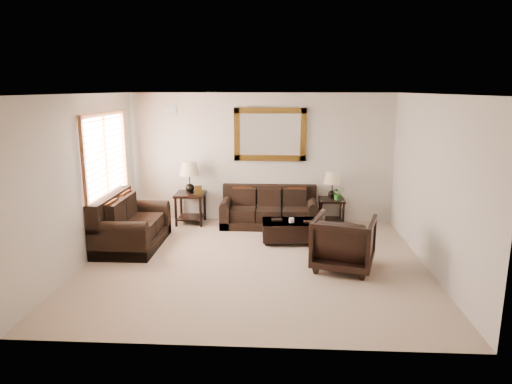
# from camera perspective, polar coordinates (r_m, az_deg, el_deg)

# --- Properties ---
(room) EXTENTS (5.51, 5.01, 2.71)m
(room) POSITION_cam_1_polar(r_m,az_deg,el_deg) (7.16, -0.23, 1.29)
(room) COLOR tan
(room) RESTS_ON ground
(window) EXTENTS (0.07, 1.96, 1.66)m
(window) POSITION_cam_1_polar(r_m,az_deg,el_deg) (8.59, -18.19, 3.93)
(window) COLOR white
(window) RESTS_ON room
(mirror) EXTENTS (1.50, 0.06, 1.10)m
(mirror) POSITION_cam_1_polar(r_m,az_deg,el_deg) (9.52, 1.77, 7.20)
(mirror) COLOR #47320E
(mirror) RESTS_ON room
(air_vent) EXTENTS (0.25, 0.02, 0.18)m
(air_vent) POSITION_cam_1_polar(r_m,az_deg,el_deg) (9.77, -10.71, 10.07)
(air_vent) COLOR #999999
(air_vent) RESTS_ON room
(sofa) EXTENTS (1.97, 0.85, 0.80)m
(sofa) POSITION_cam_1_polar(r_m,az_deg,el_deg) (9.45, 1.65, -2.46)
(sofa) COLOR black
(sofa) RESTS_ON room
(loveseat) EXTENTS (0.99, 1.67, 0.94)m
(loveseat) POSITION_cam_1_polar(r_m,az_deg,el_deg) (8.53, -15.57, -4.27)
(loveseat) COLOR black
(loveseat) RESTS_ON room
(end_table_left) EXTENTS (0.60, 0.60, 1.32)m
(end_table_left) POSITION_cam_1_polar(r_m,az_deg,el_deg) (9.55, -8.27, 1.07)
(end_table_left) COLOR black
(end_table_left) RESTS_ON room
(end_table_right) EXTENTS (0.52, 0.52, 1.13)m
(end_table_right) POSITION_cam_1_polar(r_m,az_deg,el_deg) (9.49, 9.49, 0.22)
(end_table_right) COLOR black
(end_table_right) RESTS_ON room
(coffee_table) EXTENTS (1.21, 0.70, 0.50)m
(coffee_table) POSITION_cam_1_polar(r_m,az_deg,el_deg) (8.46, 4.73, -4.64)
(coffee_table) COLOR black
(coffee_table) RESTS_ON room
(armchair) EXTENTS (1.11, 1.07, 0.93)m
(armchair) POSITION_cam_1_polar(r_m,az_deg,el_deg) (7.30, 10.92, -5.90)
(armchair) COLOR black
(armchair) RESTS_ON floor
(potted_plant) EXTENTS (0.33, 0.35, 0.22)m
(potted_plant) POSITION_cam_1_polar(r_m,az_deg,el_deg) (9.43, 10.21, -0.31)
(potted_plant) COLOR #2A6021
(potted_plant) RESTS_ON end_table_right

